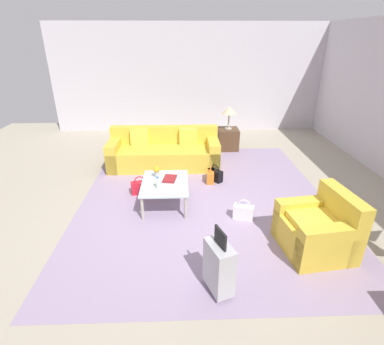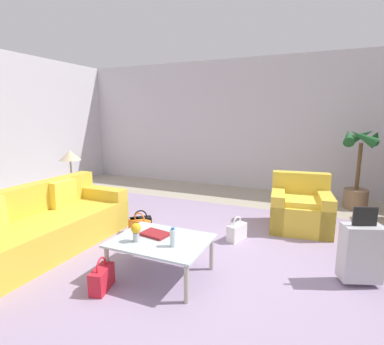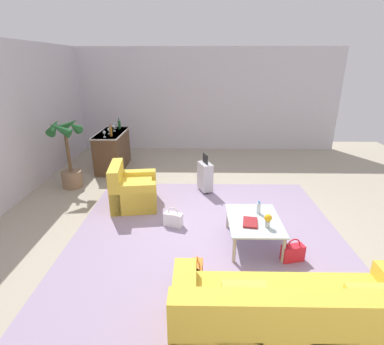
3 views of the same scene
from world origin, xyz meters
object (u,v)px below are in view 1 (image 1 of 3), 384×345
Objects in this scene: coffee_table_book at (170,179)px; handbag_white at (243,212)px; couch at (164,153)px; flower_vase at (157,171)px; armchair at (320,231)px; table_lamp at (229,111)px; coffee_table at (165,185)px; water_bottle at (158,183)px; handbag_red at (140,187)px; handbag_orange at (210,176)px; suitcase_silver at (219,266)px; handbag_black at (215,175)px; side_table at (228,139)px.

handbag_white is (0.63, 1.20, -0.31)m from coffee_table_book.
flower_vase is (1.57, -0.05, 0.25)m from couch.
table_lamp is at bearing -170.76° from armchair.
coffee_table is 2.89× the size of handbag_white.
couch is 2.69m from handbag_white.
water_bottle is 0.42m from flower_vase.
couch is 6.81× the size of handbag_red.
handbag_orange is at bearing 137.60° from water_bottle.
table_lamp reaches higher than handbag_white.
armchair is 4.86× the size of water_bottle.
coffee_table is 5.05× the size of flower_vase.
coffee_table is 5.07× the size of water_bottle.
armchair is 2.77× the size of handbag_red.
handbag_red is 1.00× the size of handbag_white.
handbag_black is at bearing 174.65° from suitcase_silver.
water_bottle is 0.57× the size of handbag_orange.
suitcase_silver is at bearing -64.20° from armchair.
armchair reaches higher than coffee_table_book.
suitcase_silver is 1.61m from handbag_white.
side_table is 0.74m from table_lamp.
couch reaches higher than flower_vase.
side_table is 1.52× the size of handbag_white.
couch is 2.36× the size of coffee_table.
couch is 11.95× the size of water_bottle.
side_table is at bearing 147.40° from flower_vase.
couch is 4.47× the size of side_table.
table_lamp is 2.22m from handbag_orange.
couch is 2.02m from table_lamp.
handbag_white is at bearing 30.92° from couch.
table_lamp is at bearing 0.00° from side_table.
handbag_black is 1.00× the size of handbag_white.
coffee_table_book is 0.72m from handbag_red.
handbag_black is (1.89, -0.53, -0.14)m from side_table.
coffee_table_book is 3.09m from table_lamp.
flower_vase is 0.57× the size of handbag_black.
coffee_table_book is at bearing -163.70° from suitcase_silver.
couch is at bearing 180.00° from water_bottle.
coffee_table is 2.12m from suitcase_silver.
handbag_black is at bearing 136.03° from water_bottle.
table_lamp is 3.44m from handbag_white.
suitcase_silver is (1.80, 0.80, -0.16)m from water_bottle.
coffee_table_book is at bearing -117.74° from handbag_white.
couch is 3.88m from suitcase_silver.
coffee_table is (-1.29, -2.17, 0.08)m from armchair.
handbag_red is at bearing -119.52° from flower_vase.
armchair is 1.17× the size of suitcase_silver.
suitcase_silver is (2.00, 0.70, -0.02)m from coffee_table.
armchair is 4.21m from table_lamp.
flower_vase is at bearing -123.13° from armchair.
water_bottle is 0.24× the size of suitcase_silver.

